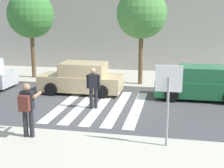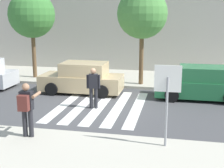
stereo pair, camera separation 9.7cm
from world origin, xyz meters
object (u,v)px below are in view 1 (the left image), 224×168
at_px(parked_car_tan, 82,79).
at_px(street_tree_center, 142,14).
at_px(parked_car_green, 201,84).
at_px(street_tree_west, 31,15).
at_px(pedestrian_crossing, 93,86).
at_px(stop_sign, 168,88).
at_px(photographer_with_backpack, 27,106).

height_order(parked_car_tan, street_tree_center, street_tree_center).
height_order(parked_car_tan, parked_car_green, same).
bearing_deg(parked_car_green, street_tree_west, 165.18).
distance_m(pedestrian_crossing, parked_car_tan, 2.78).
height_order(pedestrian_crossing, street_tree_west, street_tree_west).
height_order(parked_car_green, street_tree_west, street_tree_west).
height_order(stop_sign, street_tree_west, street_tree_west).
bearing_deg(pedestrian_crossing, stop_sign, -48.65).
relative_size(photographer_with_backpack, parked_car_tan, 0.42).
bearing_deg(stop_sign, pedestrian_crossing, 131.35).
distance_m(parked_car_green, street_tree_west, 10.39).
relative_size(photographer_with_backpack, street_tree_west, 0.34).
xyz_separation_m(photographer_with_backpack, parked_car_tan, (-0.14, 6.25, -0.44)).
xyz_separation_m(parked_car_tan, street_tree_west, (-3.79, 2.53, 3.12)).
relative_size(photographer_with_backpack, pedestrian_crossing, 1.00).
relative_size(stop_sign, street_tree_center, 0.47).
bearing_deg(stop_sign, photographer_with_backpack, -177.30).
distance_m(street_tree_west, street_tree_center, 6.55).
bearing_deg(parked_car_tan, street_tree_center, 36.00).
bearing_deg(photographer_with_backpack, parked_car_green, 47.88).
height_order(stop_sign, parked_car_tan, stop_sign).
bearing_deg(photographer_with_backpack, parked_car_tan, 91.25).
relative_size(parked_car_tan, street_tree_west, 0.81).
distance_m(parked_car_green, street_tree_center, 4.84).
height_order(stop_sign, street_tree_center, street_tree_center).
bearing_deg(street_tree_center, stop_sign, -78.31).
bearing_deg(parked_car_green, street_tree_center, 146.89).
height_order(pedestrian_crossing, parked_car_tan, pedestrian_crossing).
bearing_deg(stop_sign, parked_car_green, 77.09).
relative_size(parked_car_green, street_tree_west, 0.81).
distance_m(pedestrian_crossing, street_tree_west, 7.66).
distance_m(stop_sign, street_tree_center, 8.46).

